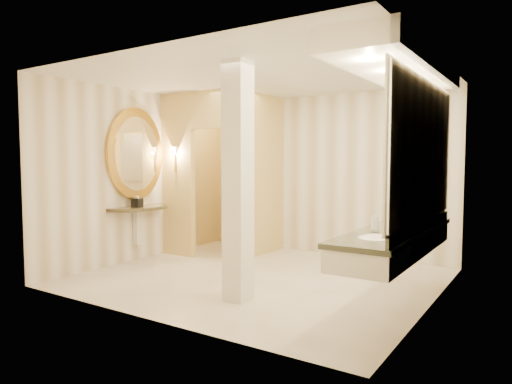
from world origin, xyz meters
TOP-DOWN VIEW (x-y plane):
  - floor at (0.00, 0.00)m, footprint 4.50×4.50m
  - ceiling at (0.00, 0.00)m, footprint 4.50×4.50m
  - wall_back at (0.00, 2.00)m, footprint 4.50×0.02m
  - wall_front at (0.00, -2.00)m, footprint 4.50×0.02m
  - wall_left at (-2.25, 0.00)m, footprint 0.02×4.00m
  - wall_right at (2.25, 0.00)m, footprint 0.02×4.00m
  - toilet_closet at (-1.11, 0.97)m, footprint 1.50×1.55m
  - wall_sconce at (-1.93, 0.43)m, footprint 0.14×0.14m
  - vanity at (1.98, -0.36)m, footprint 0.75×2.62m
  - console_shelf at (-2.21, -0.17)m, footprint 1.12×1.12m
  - pillar at (0.35, -0.98)m, footprint 0.27×0.27m
  - tissue_box at (-2.06, -0.28)m, footprint 0.15×0.15m
  - toilet at (-1.21, 1.36)m, footprint 0.46×0.70m
  - soap_bottle_a at (1.92, -0.54)m, footprint 0.07×0.07m
  - soap_bottle_b at (1.95, -0.13)m, footprint 0.12×0.12m
  - soap_bottle_c at (1.84, -0.70)m, footprint 0.09×0.09m

SIDE VIEW (x-z plane):
  - floor at x=0.00m, z-range 0.00..0.00m
  - toilet at x=-1.21m, z-range 0.00..0.68m
  - soap_bottle_a at x=1.92m, z-range 0.88..1.00m
  - soap_bottle_b at x=1.95m, z-range 0.88..1.00m
  - tissue_box at x=-2.06m, z-range 0.88..1.01m
  - soap_bottle_c at x=1.84m, z-range 0.88..1.10m
  - wall_back at x=0.00m, z-range 0.00..2.70m
  - wall_front at x=0.00m, z-range 0.00..2.70m
  - wall_left at x=-2.25m, z-range 0.00..2.70m
  - wall_right at x=2.25m, z-range 0.00..2.70m
  - pillar at x=0.35m, z-range 0.00..2.70m
  - console_shelf at x=-2.21m, z-range 0.35..2.35m
  - toilet_closet at x=-1.11m, z-range 0.04..2.74m
  - vanity at x=1.98m, z-range 0.58..2.67m
  - wall_sconce at x=-1.93m, z-range 1.52..1.94m
  - ceiling at x=0.00m, z-range 2.70..2.70m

